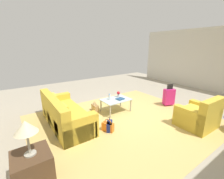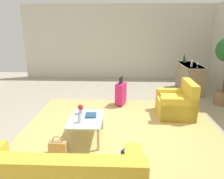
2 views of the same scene
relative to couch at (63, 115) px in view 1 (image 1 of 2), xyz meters
name	(u,v)px [view 1 (image 1 of 2)]	position (x,y,z in m)	size (l,w,h in m)	color
ground_plane	(134,114)	(-2.19, 0.60, -0.31)	(12.00, 12.00, 0.00)	#A89E89
wall_left	(210,60)	(-7.25, 0.60, 1.24)	(0.12, 8.00, 3.10)	beige
area_rug	(124,121)	(-1.59, 0.80, -0.31)	(5.20, 4.40, 0.01)	tan
couch	(63,115)	(0.00, 0.00, 0.00)	(0.89, 2.19, 0.89)	gold
armchair	(199,117)	(-3.09, 2.27, 0.00)	(0.99, 0.90, 0.91)	gold
coffee_table	(116,101)	(-1.79, 0.10, 0.09)	(0.96, 0.67, 0.46)	silver
water_bottle	(109,97)	(-1.59, 0.00, 0.24)	(0.06, 0.06, 0.20)	silver
coffee_table_book	(120,99)	(-1.91, 0.18, 0.16)	(0.26, 0.22, 0.03)	navy
flower_vase	(118,94)	(-2.01, -0.05, 0.27)	(0.11, 0.11, 0.21)	#B2B7BC
side_table	(33,168)	(1.01, 1.60, -0.03)	(0.58, 0.58, 0.55)	#513823
table_lamp	(26,128)	(1.01, 1.60, 0.71)	(0.34, 0.34, 0.59)	#ADA899
suitcase_magenta	(169,97)	(-3.79, 0.80, 0.05)	(0.45, 0.34, 0.85)	#D12375
handbag_navy	(110,126)	(-0.93, 0.98, -0.18)	(0.31, 0.34, 0.36)	navy
handbag_tan	(95,108)	(-1.21, -0.34, -0.18)	(0.16, 0.33, 0.36)	tan
handbag_orange	(108,127)	(-0.87, 0.99, -0.18)	(0.27, 0.35, 0.36)	orange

